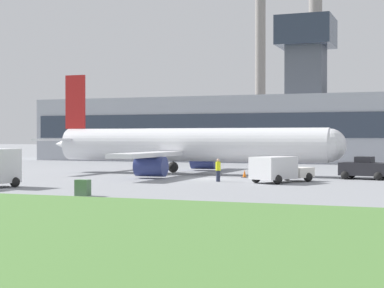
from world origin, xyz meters
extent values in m
plane|color=gray|center=(0.00, 0.00, 0.00)|extent=(400.00, 400.00, 0.00)
cube|color=#9EA3AD|center=(0.00, 37.56, 4.48)|extent=(75.33, 13.23, 8.95)
cube|color=#2D3847|center=(0.00, 30.90, 4.92)|extent=(73.82, 0.16, 3.22)
cube|color=#4C515B|center=(1.19, 37.56, 7.89)|extent=(4.94, 4.94, 15.77)
cube|color=#283342|center=(1.19, 37.56, 17.75)|extent=(7.42, 7.42, 3.96)
cylinder|color=gray|center=(-14.64, 73.89, 18.08)|extent=(2.05, 2.05, 36.17)
cylinder|color=gray|center=(-3.40, 71.82, 16.14)|extent=(2.51, 2.51, 32.29)
cylinder|color=silver|center=(-3.57, 5.23, 2.74)|extent=(25.51, 3.04, 3.04)
sphere|color=silver|center=(9.19, 5.23, 2.74)|extent=(2.89, 2.89, 2.89)
cone|color=silver|center=(-16.32, 5.23, 2.74)|extent=(3.34, 2.89, 2.89)
cube|color=#B21E1E|center=(-15.68, 5.23, 6.91)|extent=(2.13, 0.24, 5.29)
cube|color=silver|center=(-15.72, 1.85, 3.20)|extent=(1.01, 6.78, 0.20)
cube|color=silver|center=(-15.72, 8.62, 3.20)|extent=(1.01, 6.78, 0.20)
cube|color=silver|center=(-4.84, -1.02, 1.98)|extent=(2.24, 11.29, 0.36)
cube|color=silver|center=(-4.84, 11.49, 1.98)|extent=(2.24, 11.29, 0.36)
cylinder|color=navy|center=(-4.54, -1.37, 0.99)|extent=(2.54, 1.67, 1.67)
cylinder|color=navy|center=(-4.54, 11.84, 0.99)|extent=(2.54, 1.67, 1.67)
cylinder|color=#59595B|center=(4.72, 5.23, 1.25)|extent=(0.20, 0.20, 1.46)
sphere|color=black|center=(4.72, 5.23, 0.52)|extent=(1.04, 1.04, 1.04)
cylinder|color=#59595B|center=(-6.12, 3.11, 1.25)|extent=(0.20, 0.20, 1.46)
sphere|color=black|center=(-6.12, 3.11, 0.52)|extent=(1.04, 1.04, 1.04)
cylinder|color=#59595B|center=(-6.12, 7.35, 1.25)|extent=(0.20, 0.20, 1.46)
sphere|color=black|center=(-6.12, 7.35, 0.52)|extent=(1.04, 1.04, 1.04)
cube|color=#232328|center=(12.20, 3.98, 0.83)|extent=(4.09, 2.71, 1.05)
cube|color=black|center=(12.20, 3.98, 1.60)|extent=(1.55, 1.69, 0.50)
sphere|color=black|center=(13.36, 2.76, 0.34)|extent=(0.67, 0.67, 0.67)
sphere|color=black|center=(13.68, 4.77, 0.34)|extent=(0.67, 0.67, 0.67)
sphere|color=black|center=(10.73, 3.18, 0.34)|extent=(0.67, 0.67, 0.67)
sphere|color=black|center=(11.05, 5.19, 0.34)|extent=(0.67, 0.67, 0.67)
sphere|color=black|center=(-9.46, -13.15, 0.35)|extent=(0.70, 0.70, 0.70)
cube|color=white|center=(7.44, -0.36, 0.70)|extent=(2.74, 2.63, 0.77)
cube|color=silver|center=(6.25, -2.97, 1.14)|extent=(3.31, 3.87, 1.65)
sphere|color=black|center=(8.43, -0.66, 0.35)|extent=(0.70, 0.70, 0.70)
sphere|color=black|center=(6.58, 0.19, 0.35)|extent=(0.70, 0.70, 0.70)
sphere|color=black|center=(6.83, -4.13, 0.35)|extent=(0.70, 0.70, 0.70)
sphere|color=black|center=(4.98, -3.29, 0.35)|extent=(0.70, 0.70, 0.70)
cylinder|color=#23283D|center=(1.90, -3.02, 0.43)|extent=(0.44, 0.44, 0.86)
cylinder|color=yellow|center=(1.90, -3.02, 1.20)|extent=(0.56, 0.56, 0.68)
sphere|color=tan|center=(1.90, -3.02, 1.66)|extent=(0.23, 0.23, 0.23)
cube|color=black|center=(6.53, 2.59, 0.01)|extent=(0.63, 0.63, 0.03)
cone|color=orange|center=(6.53, 2.59, 0.28)|extent=(0.45, 0.45, 0.55)
cube|color=black|center=(2.44, 2.50, 0.01)|extent=(0.46, 0.46, 0.03)
cone|color=orange|center=(2.44, 2.50, 0.34)|extent=(0.33, 0.33, 0.67)
cube|color=#4C724C|center=(-1.83, -17.10, 0.48)|extent=(0.81, 0.57, 0.95)
camera|label=1|loc=(17.39, -50.03, 3.47)|focal=60.00mm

